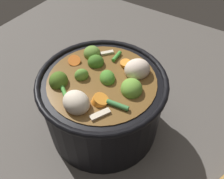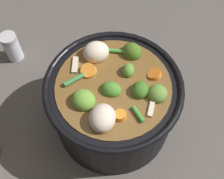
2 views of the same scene
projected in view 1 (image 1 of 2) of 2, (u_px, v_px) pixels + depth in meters
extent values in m
plane|color=#514C47|center=(104.00, 124.00, 0.56)|extent=(1.10, 1.10, 0.00)
cylinder|color=black|center=(103.00, 105.00, 0.51)|extent=(0.24, 0.24, 0.15)
torus|color=black|center=(102.00, 81.00, 0.45)|extent=(0.26, 0.26, 0.01)
cylinder|color=brown|center=(103.00, 103.00, 0.50)|extent=(0.21, 0.21, 0.14)
ellipsoid|color=#598D32|center=(82.00, 75.00, 0.45)|extent=(0.03, 0.04, 0.03)
ellipsoid|color=#46681F|center=(59.00, 81.00, 0.44)|extent=(0.04, 0.05, 0.04)
ellipsoid|color=#689D37|center=(132.00, 89.00, 0.43)|extent=(0.06, 0.06, 0.04)
ellipsoid|color=olive|center=(92.00, 53.00, 0.50)|extent=(0.04, 0.04, 0.03)
ellipsoid|color=#49872D|center=(107.00, 78.00, 0.45)|extent=(0.05, 0.05, 0.03)
ellipsoid|color=#3D6F23|center=(96.00, 62.00, 0.48)|extent=(0.05, 0.05, 0.03)
cylinder|color=orange|center=(100.00, 101.00, 0.41)|extent=(0.04, 0.04, 0.02)
cylinder|color=orange|center=(74.00, 61.00, 0.49)|extent=(0.04, 0.04, 0.02)
cylinder|color=orange|center=(125.00, 64.00, 0.48)|extent=(0.02, 0.02, 0.02)
ellipsoid|color=beige|center=(75.00, 102.00, 0.40)|extent=(0.06, 0.05, 0.04)
ellipsoid|color=beige|center=(137.00, 69.00, 0.46)|extent=(0.07, 0.07, 0.04)
cylinder|color=#3D8042|center=(118.00, 105.00, 0.40)|extent=(0.04, 0.01, 0.01)
cylinder|color=green|center=(117.00, 56.00, 0.49)|extent=(0.01, 0.03, 0.01)
cylinder|color=#449036|center=(64.00, 91.00, 0.43)|extent=(0.03, 0.02, 0.01)
cube|color=beige|center=(107.00, 53.00, 0.50)|extent=(0.02, 0.03, 0.01)
cube|color=beige|center=(100.00, 114.00, 0.39)|extent=(0.03, 0.04, 0.01)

